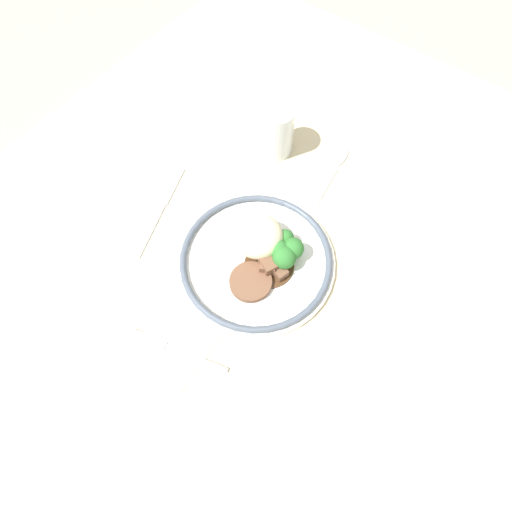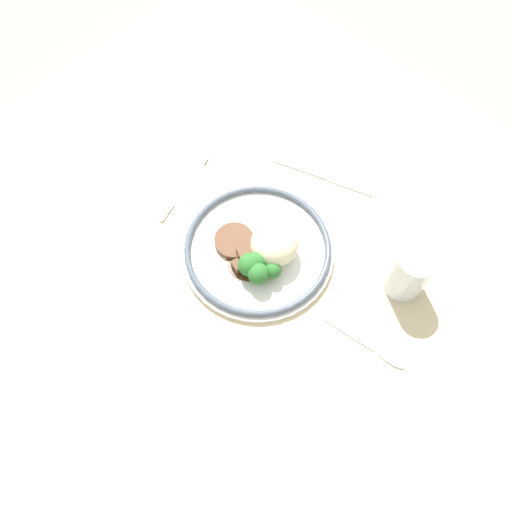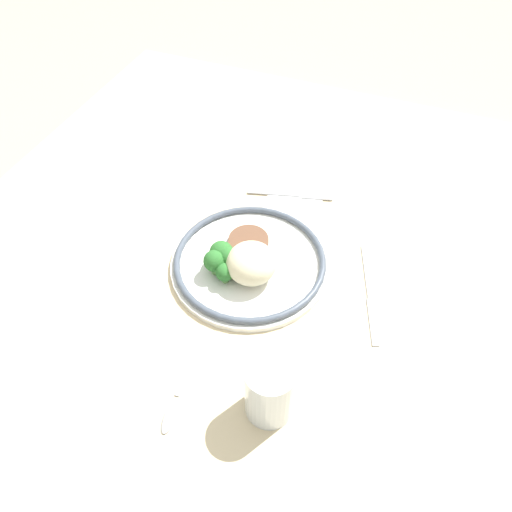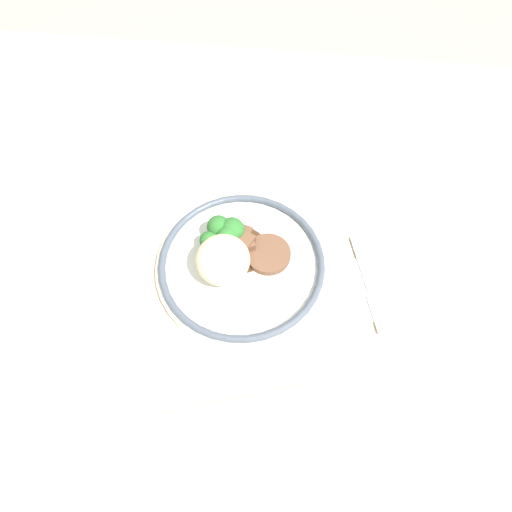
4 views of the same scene
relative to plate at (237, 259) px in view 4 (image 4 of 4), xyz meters
The scene contains 8 objects.
ground_plane 0.06m from the plate, ahead, with size 8.00×8.00×0.00m, color tan.
dining_table 0.04m from the plate, ahead, with size 1.38×1.20×0.04m.
napkin 0.20m from the plate, behind, with size 0.14×0.12×0.00m.
plate is the anchor object (origin of this frame).
juice_glass 0.27m from the plate, 29.36° to the left, with size 0.07×0.07×0.11m.
fork 0.22m from the plate, behind, with size 0.06×0.17×0.00m.
knife 0.23m from the plate, 95.18° to the left, with size 0.21×0.08×0.00m.
spoon 0.28m from the plate, ahead, with size 0.16×0.03×0.01m.
Camera 4 is at (-0.09, 0.31, 0.64)m, focal length 28.00 mm.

